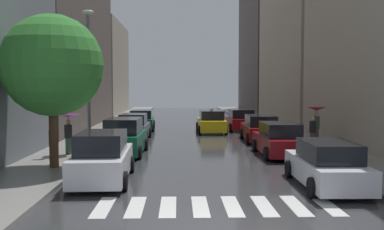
{
  "coord_description": "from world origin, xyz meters",
  "views": [
    {
      "loc": [
        -1.05,
        -9.92,
        3.36
      ],
      "look_at": [
        -0.05,
        23.16,
        1.22
      ],
      "focal_mm": 41.23,
      "sensor_mm": 36.0,
      "label": 1
    }
  ],
  "objects_px": {
    "parked_car_left_nearest": "(103,158)",
    "pedestrian_foreground": "(313,131)",
    "parked_car_left_second": "(124,138)",
    "street_tree_left": "(52,66)",
    "parked_car_right_fourth": "(241,120)",
    "parked_car_right_nearest": "(327,165)",
    "pedestrian_near_tree": "(316,117)",
    "parked_car_right_second": "(279,140)",
    "pedestrian_far_side": "(68,124)",
    "taxi_midroad": "(211,122)",
    "parked_car_right_third": "(260,129)",
    "lamp_post_left": "(89,70)",
    "pedestrian_by_kerb": "(53,144)",
    "parked_car_left_third": "(134,128)",
    "parked_car_left_fourth": "(141,121)"
  },
  "relations": [
    {
      "from": "parked_car_left_nearest",
      "to": "lamp_post_left",
      "type": "bearing_deg",
      "value": 13.27
    },
    {
      "from": "parked_car_left_third",
      "to": "pedestrian_by_kerb",
      "type": "relative_size",
      "value": 2.48
    },
    {
      "from": "parked_car_left_fourth",
      "to": "parked_car_right_nearest",
      "type": "height_order",
      "value": "parked_car_right_nearest"
    },
    {
      "from": "parked_car_right_second",
      "to": "street_tree_left",
      "type": "distance_m",
      "value": 11.03
    },
    {
      "from": "parked_car_right_second",
      "to": "pedestrian_near_tree",
      "type": "distance_m",
      "value": 3.98
    },
    {
      "from": "street_tree_left",
      "to": "taxi_midroad",
      "type": "bearing_deg",
      "value": 63.18
    },
    {
      "from": "parked_car_left_nearest",
      "to": "street_tree_left",
      "type": "bearing_deg",
      "value": 46.74
    },
    {
      "from": "pedestrian_far_side",
      "to": "lamp_post_left",
      "type": "xyz_separation_m",
      "value": [
        0.74,
        1.27,
        2.59
      ]
    },
    {
      "from": "parked_car_right_third",
      "to": "lamp_post_left",
      "type": "distance_m",
      "value": 11.15
    },
    {
      "from": "parked_car_left_nearest",
      "to": "parked_car_left_fourth",
      "type": "distance_m",
      "value": 18.61
    },
    {
      "from": "pedestrian_by_kerb",
      "to": "lamp_post_left",
      "type": "relative_size",
      "value": 0.23
    },
    {
      "from": "street_tree_left",
      "to": "lamp_post_left",
      "type": "bearing_deg",
      "value": 84.31
    },
    {
      "from": "parked_car_right_third",
      "to": "pedestrian_by_kerb",
      "type": "height_order",
      "value": "pedestrian_by_kerb"
    },
    {
      "from": "parked_car_right_nearest",
      "to": "street_tree_left",
      "type": "distance_m",
      "value": 10.95
    },
    {
      "from": "parked_car_right_fourth",
      "to": "parked_car_left_second",
      "type": "bearing_deg",
      "value": 146.32
    },
    {
      "from": "parked_car_left_nearest",
      "to": "pedestrian_by_kerb",
      "type": "bearing_deg",
      "value": 41.46
    },
    {
      "from": "street_tree_left",
      "to": "parked_car_left_third",
      "type": "bearing_deg",
      "value": 78.2
    },
    {
      "from": "parked_car_left_second",
      "to": "lamp_post_left",
      "type": "bearing_deg",
      "value": 75.84
    },
    {
      "from": "parked_car_right_second",
      "to": "pedestrian_foreground",
      "type": "relative_size",
      "value": 2.87
    },
    {
      "from": "parked_car_left_nearest",
      "to": "parked_car_right_second",
      "type": "height_order",
      "value": "parked_car_left_nearest"
    },
    {
      "from": "parked_car_left_fourth",
      "to": "pedestrian_by_kerb",
      "type": "xyz_separation_m",
      "value": [
        -2.27,
        -15.99,
        0.27
      ]
    },
    {
      "from": "parked_car_left_nearest",
      "to": "taxi_midroad",
      "type": "distance_m",
      "value": 17.32
    },
    {
      "from": "parked_car_right_second",
      "to": "pedestrian_foreground",
      "type": "height_order",
      "value": "pedestrian_foreground"
    },
    {
      "from": "parked_car_right_nearest",
      "to": "pedestrian_foreground",
      "type": "relative_size",
      "value": 2.91
    },
    {
      "from": "parked_car_left_second",
      "to": "lamp_post_left",
      "type": "xyz_separation_m",
      "value": [
        -1.81,
        0.52,
        3.35
      ]
    },
    {
      "from": "pedestrian_near_tree",
      "to": "parked_car_left_second",
      "type": "bearing_deg",
      "value": -49.92
    },
    {
      "from": "parked_car_left_nearest",
      "to": "pedestrian_foreground",
      "type": "relative_size",
      "value": 3.01
    },
    {
      "from": "pedestrian_far_side",
      "to": "parked_car_right_fourth",
      "type": "bearing_deg",
      "value": 143.93
    },
    {
      "from": "parked_car_right_fourth",
      "to": "pedestrian_far_side",
      "type": "bearing_deg",
      "value": 140.06
    },
    {
      "from": "parked_car_left_fourth",
      "to": "pedestrian_by_kerb",
      "type": "distance_m",
      "value": 16.16
    },
    {
      "from": "parked_car_right_fourth",
      "to": "parked_car_right_nearest",
      "type": "bearing_deg",
      "value": 178.86
    },
    {
      "from": "parked_car_right_nearest",
      "to": "pedestrian_far_side",
      "type": "relative_size",
      "value": 2.4
    },
    {
      "from": "parked_car_left_second",
      "to": "parked_car_right_second",
      "type": "relative_size",
      "value": 0.98
    },
    {
      "from": "parked_car_right_third",
      "to": "pedestrian_by_kerb",
      "type": "xyz_separation_m",
      "value": [
        -10.19,
        -8.74,
        0.25
      ]
    },
    {
      "from": "parked_car_right_second",
      "to": "street_tree_left",
      "type": "bearing_deg",
      "value": 109.7
    },
    {
      "from": "street_tree_left",
      "to": "parked_car_left_second",
      "type": "bearing_deg",
      "value": 61.31
    },
    {
      "from": "pedestrian_foreground",
      "to": "street_tree_left",
      "type": "distance_m",
      "value": 13.93
    },
    {
      "from": "pedestrian_by_kerb",
      "to": "pedestrian_far_side",
      "type": "distance_m",
      "value": 2.85
    },
    {
      "from": "parked_car_right_third",
      "to": "pedestrian_by_kerb",
      "type": "distance_m",
      "value": 13.43
    },
    {
      "from": "parked_car_right_second",
      "to": "pedestrian_near_tree",
      "type": "height_order",
      "value": "pedestrian_near_tree"
    },
    {
      "from": "parked_car_left_fourth",
      "to": "pedestrian_near_tree",
      "type": "relative_size",
      "value": 2.09
    },
    {
      "from": "pedestrian_far_side",
      "to": "street_tree_left",
      "type": "relative_size",
      "value": 0.32
    },
    {
      "from": "parked_car_left_second",
      "to": "parked_car_left_third",
      "type": "xyz_separation_m",
      "value": [
        -0.15,
        6.01,
        -0.07
      ]
    },
    {
      "from": "parked_car_left_fourth",
      "to": "taxi_midroad",
      "type": "height_order",
      "value": "taxi_midroad"
    },
    {
      "from": "parked_car_right_fourth",
      "to": "taxi_midroad",
      "type": "distance_m",
      "value": 2.82
    },
    {
      "from": "parked_car_left_second",
      "to": "pedestrian_near_tree",
      "type": "bearing_deg",
      "value": -76.03
    },
    {
      "from": "parked_car_right_nearest",
      "to": "pedestrian_near_tree",
      "type": "bearing_deg",
      "value": -14.39
    },
    {
      "from": "parked_car_left_nearest",
      "to": "parked_car_left_second",
      "type": "xyz_separation_m",
      "value": [
        0.01,
        6.16,
        0.02
      ]
    },
    {
      "from": "parked_car_left_second",
      "to": "parked_car_left_nearest",
      "type": "bearing_deg",
      "value": -178.33
    },
    {
      "from": "parked_car_right_second",
      "to": "parked_car_right_nearest",
      "type": "bearing_deg",
      "value": -179.89
    }
  ]
}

